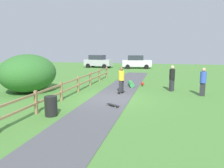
% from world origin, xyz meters
% --- Properties ---
extents(ground_plane, '(60.00, 60.00, 0.00)m').
position_xyz_m(ground_plane, '(0.00, 0.00, 0.00)').
color(ground_plane, '#4C8438').
extents(asphalt_path, '(2.40, 28.00, 0.02)m').
position_xyz_m(asphalt_path, '(0.00, 0.00, 0.01)').
color(asphalt_path, '#515156').
rests_on(asphalt_path, ground_plane).
extents(wooden_fence, '(0.12, 18.12, 1.10)m').
position_xyz_m(wooden_fence, '(-2.60, 0.00, 0.67)').
color(wooden_fence, '#997A51').
rests_on(wooden_fence, ground_plane).
extents(bush_large, '(3.55, 4.26, 2.59)m').
position_xyz_m(bush_large, '(-5.97, 0.66, 1.29)').
color(bush_large, '#33702D').
rests_on(bush_large, ground_plane).
extents(trash_bin, '(0.56, 0.56, 0.90)m').
position_xyz_m(trash_bin, '(-1.80, -3.95, 0.45)').
color(trash_bin, black).
rests_on(trash_bin, ground_plane).
extents(skater_riding, '(0.47, 0.82, 1.73)m').
position_xyz_m(skater_riding, '(0.33, 1.61, 0.98)').
color(skater_riding, black).
rests_on(skater_riding, asphalt_path).
extents(skater_fallen, '(1.37, 1.60, 0.36)m').
position_xyz_m(skater_fallen, '(0.65, 4.45, 0.20)').
color(skater_fallen, green).
rests_on(skater_fallen, asphalt_path).
extents(skateboard_loose, '(0.77, 0.62, 0.08)m').
position_xyz_m(skateboard_loose, '(0.54, -1.82, 0.09)').
color(skateboard_loose, black).
rests_on(skateboard_loose, asphalt_path).
extents(bystander_blue, '(0.45, 0.45, 1.79)m').
position_xyz_m(bystander_blue, '(5.47, 1.97, 0.99)').
color(bystander_blue, '#2D2D33').
rests_on(bystander_blue, ground_plane).
extents(bystander_black, '(0.54, 0.54, 1.81)m').
position_xyz_m(bystander_black, '(3.63, 3.14, 1.00)').
color(bystander_black, '#2D2D33').
rests_on(bystander_black, ground_plane).
extents(parked_car_white, '(4.44, 2.59, 1.92)m').
position_xyz_m(parked_car_white, '(-0.88, 19.69, 0.96)').
color(parked_car_white, silver).
rests_on(parked_car_white, ground_plane).
extents(parked_car_silver, '(4.40, 2.45, 1.92)m').
position_xyz_m(parked_car_silver, '(-6.73, 19.71, 0.96)').
color(parked_car_silver, '#B7B7BC').
rests_on(parked_car_silver, ground_plane).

